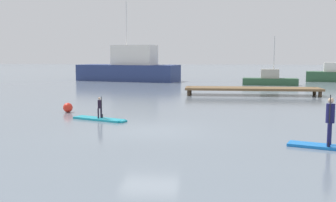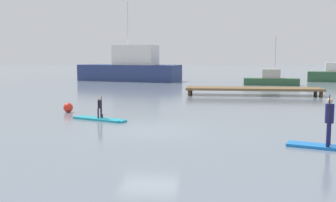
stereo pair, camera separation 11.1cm
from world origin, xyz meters
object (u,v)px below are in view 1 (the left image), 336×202
(paddleboard_near, at_px, (100,119))
(mooring_buoy_near, at_px, (68,108))
(paddler_child_solo, at_px, (100,107))
(paddler_adult, at_px, (330,118))
(fishing_boat_white_large, at_px, (130,68))
(motor_boat_small_navy, at_px, (270,80))

(paddleboard_near, distance_m, mooring_buoy_near, 3.58)
(paddleboard_near, relative_size, mooring_buoy_near, 5.49)
(paddler_child_solo, xyz_separation_m, paddler_adult, (9.62, -5.22, 0.38))
(paddleboard_near, height_order, paddler_adult, paddler_adult)
(fishing_boat_white_large, bearing_deg, paddler_child_solo, -81.43)
(fishing_boat_white_large, bearing_deg, motor_boat_small_navy, -18.44)
(mooring_buoy_near, bearing_deg, paddler_child_solo, -44.36)
(paddleboard_near, height_order, paddler_child_solo, paddler_child_solo)
(paddler_child_solo, relative_size, paddler_adult, 0.60)
(fishing_boat_white_large, relative_size, motor_boat_small_navy, 2.24)
(paddler_adult, distance_m, mooring_buoy_near, 14.42)
(paddler_adult, relative_size, motor_boat_small_navy, 0.30)
(paddleboard_near, xyz_separation_m, paddler_adult, (9.62, -5.20, 1.02))
(paddler_child_solo, distance_m, mooring_buoy_near, 3.58)
(paddleboard_near, bearing_deg, fishing_boat_white_large, 98.57)
(paddleboard_near, distance_m, motor_boat_small_navy, 27.67)
(paddler_adult, height_order, fishing_boat_white_large, fishing_boat_white_large)
(paddler_adult, bearing_deg, mooring_buoy_near, 147.66)
(motor_boat_small_navy, bearing_deg, mooring_buoy_near, -122.59)
(paddleboard_near, distance_m, fishing_boat_white_large, 30.86)
(mooring_buoy_near, bearing_deg, paddler_adult, -32.34)
(fishing_boat_white_large, bearing_deg, mooring_buoy_near, -85.81)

